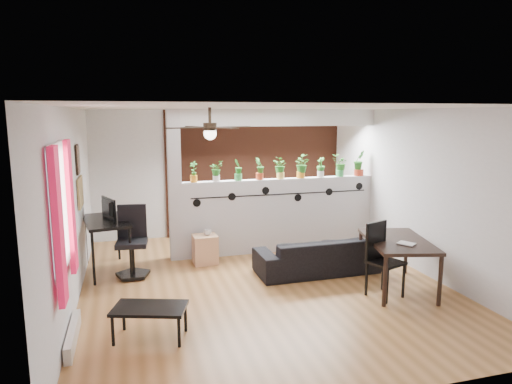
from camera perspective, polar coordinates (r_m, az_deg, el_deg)
name	(u,v)px	position (r m, az deg, el deg)	size (l,w,h in m)	color
room_shell	(262,198)	(6.67, 0.70, -0.76)	(6.30, 7.10, 2.90)	brown
partition_wall	(280,215)	(8.44, 3.03, -2.88)	(3.60, 0.18, 1.35)	#BCBCC1
ceiling_header	(281,118)	(8.23, 3.14, 9.27)	(3.60, 0.18, 0.30)	silver
pier_column	(175,186)	(7.92, -10.13, 0.76)	(0.22, 0.20, 2.60)	#BCBCC1
brick_panel	(258,172)	(9.71, 0.28, 2.55)	(3.90, 0.05, 2.60)	#AE5132
vine_decal	(282,194)	(8.27, 3.27, -0.28)	(3.31, 0.01, 0.30)	black
window_assembly	(62,210)	(5.24, -23.09, -2.13)	(0.09, 1.30, 1.55)	white
baseboard_heater	(73,335)	(5.68, -21.93, -16.27)	(0.08, 1.00, 0.18)	silver
corkboard	(80,192)	(7.37, -21.10, -0.02)	(0.03, 0.60, 0.45)	olive
framed_art	(78,159)	(7.26, -21.40, 3.81)	(0.03, 0.34, 0.44)	#8C7259
ceiling_fan	(210,129)	(6.09, -5.77, 7.80)	(1.19, 1.19, 0.43)	black
potted_plant_0	(194,171)	(7.93, -7.80, 2.60)	(0.22, 0.21, 0.36)	orange
potted_plant_1	(216,170)	(7.99, -5.00, 2.72)	(0.23, 0.22, 0.36)	silver
potted_plant_2	(238,169)	(8.07, -2.24, 2.90)	(0.22, 0.24, 0.38)	#338C3E
potted_plant_3	(260,168)	(8.17, 0.46, 3.01)	(0.21, 0.18, 0.39)	#AD3A1B
potted_plant_4	(281,167)	(8.29, 3.09, 3.13)	(0.23, 0.25, 0.40)	gold
potted_plant_5	(301,166)	(8.42, 5.64, 3.29)	(0.21, 0.25, 0.43)	orange
potted_plant_6	(321,167)	(8.58, 8.09, 3.15)	(0.20, 0.22, 0.37)	silver
potted_plant_7	(340,165)	(8.74, 10.47, 3.36)	(0.22, 0.18, 0.41)	#359148
potted_plant_8	(359,162)	(8.92, 12.76, 3.64)	(0.29, 0.24, 0.49)	#B5351D
sofa	(317,256)	(7.44, 7.59, -7.90)	(1.85, 0.73, 0.54)	black
cube_shelf	(205,249)	(7.85, -6.38, -7.13)	(0.40, 0.36, 0.49)	tan
cup	(208,232)	(7.78, -6.05, -5.03)	(0.13, 0.13, 0.10)	gray
computer_desk	(106,225)	(7.66, -18.28, -3.89)	(0.82, 1.27, 0.86)	black
monitor	(105,212)	(7.77, -18.30, -2.42)	(0.05, 0.31, 0.18)	black
office_chair	(132,246)	(7.41, -15.19, -6.53)	(0.57, 0.57, 1.09)	black
dining_table	(398,245)	(6.91, 17.28, -6.32)	(1.11, 1.50, 0.73)	black
book	(404,245)	(6.60, 18.00, -6.32)	(0.17, 0.23, 0.02)	gray
folding_chair	(381,253)	(6.63, 15.31, -7.32)	(0.54, 0.54, 1.03)	black
coffee_table	(150,310)	(5.43, -13.14, -14.18)	(0.91, 0.68, 0.38)	black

